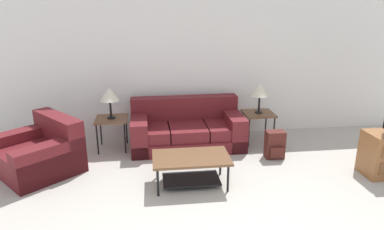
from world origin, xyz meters
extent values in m
cube|color=white|center=(0.00, 3.79, 1.30)|extent=(8.88, 0.06, 2.60)
cube|color=maroon|center=(-0.20, 3.13, 0.11)|extent=(1.96, 1.03, 0.22)
cube|color=maroon|center=(-0.85, 3.09, 0.32)|extent=(0.65, 0.90, 0.20)
cube|color=maroon|center=(-0.20, 3.11, 0.32)|extent=(0.65, 0.90, 0.20)
cube|color=maroon|center=(0.44, 3.12, 0.32)|extent=(0.65, 0.90, 0.20)
cube|color=maroon|center=(-0.21, 3.49, 0.62)|extent=(1.95, 0.30, 0.40)
cube|color=maroon|center=(-1.03, 3.11, 0.29)|extent=(0.30, 0.99, 0.58)
cube|color=maroon|center=(0.63, 3.14, 0.29)|extent=(0.30, 0.99, 0.58)
cube|color=maroon|center=(-2.54, 2.43, 0.20)|extent=(1.50, 1.51, 0.40)
cube|color=maroon|center=(-2.25, 2.67, 0.60)|extent=(0.93, 1.01, 0.40)
cube|color=maroon|center=(-2.82, 2.75, 0.28)|extent=(0.94, 0.86, 0.56)
cube|color=maroon|center=(-2.26, 2.10, 0.28)|extent=(0.94, 0.86, 0.56)
cube|color=brown|center=(-0.30, 1.74, 0.41)|extent=(1.05, 0.63, 0.04)
cylinder|color=black|center=(-0.76, 1.49, 0.20)|extent=(0.03, 0.03, 0.39)
cylinder|color=black|center=(0.17, 1.49, 0.20)|extent=(0.03, 0.03, 0.39)
cylinder|color=black|center=(-0.76, 1.99, 0.20)|extent=(0.03, 0.03, 0.39)
cylinder|color=black|center=(0.17, 1.99, 0.20)|extent=(0.03, 0.03, 0.39)
cube|color=black|center=(-0.30, 1.74, 0.08)|extent=(0.79, 0.44, 0.02)
cube|color=brown|center=(-1.50, 3.16, 0.55)|extent=(0.53, 0.52, 0.03)
cylinder|color=black|center=(-1.73, 2.95, 0.27)|extent=(0.03, 0.03, 0.53)
cylinder|color=black|center=(-1.27, 2.95, 0.27)|extent=(0.03, 0.03, 0.53)
cylinder|color=black|center=(-1.73, 3.38, 0.27)|extent=(0.03, 0.03, 0.53)
cylinder|color=black|center=(-1.27, 3.38, 0.27)|extent=(0.03, 0.03, 0.53)
cube|color=brown|center=(1.09, 3.16, 0.55)|extent=(0.53, 0.52, 0.03)
cylinder|color=black|center=(0.87, 2.95, 0.27)|extent=(0.03, 0.03, 0.53)
cylinder|color=black|center=(1.32, 2.95, 0.27)|extent=(0.03, 0.03, 0.53)
cylinder|color=black|center=(0.87, 3.38, 0.27)|extent=(0.03, 0.03, 0.53)
cylinder|color=black|center=(1.32, 3.38, 0.27)|extent=(0.03, 0.03, 0.53)
cylinder|color=black|center=(-1.50, 3.16, 0.57)|extent=(0.14, 0.14, 0.02)
cylinder|color=black|center=(-1.50, 3.16, 0.73)|extent=(0.04, 0.04, 0.30)
cone|color=beige|center=(-1.50, 3.16, 0.99)|extent=(0.33, 0.33, 0.22)
cylinder|color=black|center=(1.09, 3.16, 0.57)|extent=(0.14, 0.14, 0.02)
cylinder|color=black|center=(1.09, 3.16, 0.73)|extent=(0.04, 0.04, 0.30)
cone|color=beige|center=(1.09, 3.16, 0.99)|extent=(0.33, 0.33, 0.22)
cube|color=#4C1E19|center=(1.17, 2.47, 0.23)|extent=(0.30, 0.20, 0.46)
cube|color=#4C1E19|center=(1.17, 2.35, 0.14)|extent=(0.23, 0.05, 0.18)
cylinder|color=#4C1E19|center=(1.09, 2.59, 0.25)|extent=(0.02, 0.02, 0.34)
cylinder|color=#4C1E19|center=(1.25, 2.59, 0.25)|extent=(0.02, 0.02, 0.34)
camera|label=1|loc=(-0.80, -2.51, 2.38)|focal=32.00mm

